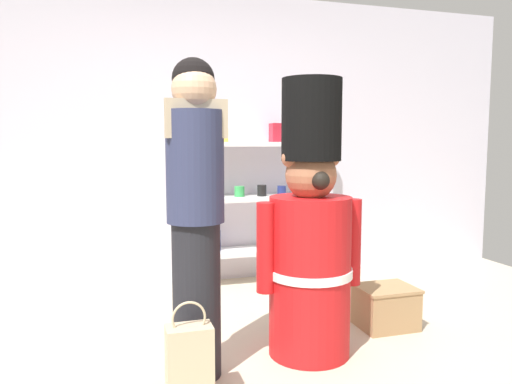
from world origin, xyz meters
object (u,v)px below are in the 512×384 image
object	(u,v)px
shopping_bag	(190,363)
display_crate	(386,307)
teddy_bear_guard	(310,240)
person_shopper	(196,208)
merchandise_shelf	(250,194)

from	to	relation	value
shopping_bag	display_crate	world-z (taller)	shopping_bag
teddy_bear_guard	display_crate	bearing A→B (deg)	19.17
teddy_bear_guard	person_shopper	size ratio (longest dim) A/B	0.96
teddy_bear_guard	display_crate	size ratio (longest dim) A/B	4.22
shopping_bag	merchandise_shelf	bearing A→B (deg)	65.80
teddy_bear_guard	shopping_bag	world-z (taller)	teddy_bear_guard
person_shopper	display_crate	bearing A→B (deg)	12.98
teddy_bear_guard	person_shopper	world-z (taller)	person_shopper
teddy_bear_guard	person_shopper	xyz separation A→B (m)	(-0.70, -0.08, 0.23)
person_shopper	shopping_bag	size ratio (longest dim) A/B	3.34
display_crate	shopping_bag	bearing A→B (deg)	-157.88
merchandise_shelf	shopping_bag	xyz separation A→B (m)	(-0.86, -1.91, -0.61)
teddy_bear_guard	display_crate	world-z (taller)	teddy_bear_guard
person_shopper	shopping_bag	bearing A→B (deg)	-107.22
person_shopper	display_crate	distance (m)	1.61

